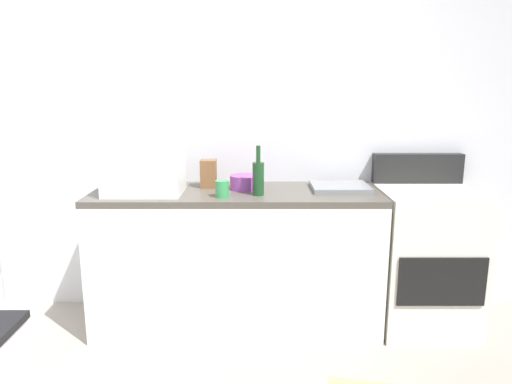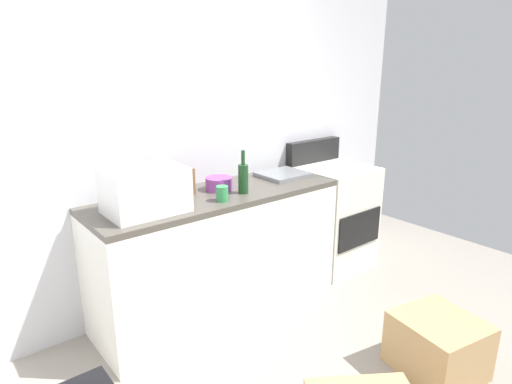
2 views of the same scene
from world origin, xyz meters
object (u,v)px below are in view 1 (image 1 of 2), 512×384
Objects in this scene: stove_oven at (423,256)px; knife_block at (207,174)px; mixing_bowl at (244,182)px; wine_bottle at (257,177)px; microwave at (143,171)px; coffee_mug at (220,189)px.

knife_block is (-1.40, 0.11, 0.52)m from stove_oven.
knife_block is at bearing 166.57° from mixing_bowl.
wine_bottle is at bearing -35.52° from knife_block.
wine_bottle is (0.70, -0.06, -0.03)m from microwave.
microwave is 2.56× the size of knife_block.
mixing_bowl is at bearing 177.45° from stove_oven.
coffee_mug is 0.31m from knife_block.
coffee_mug is at bearing -165.57° from wine_bottle.
stove_oven is 1.39m from coffee_mug.
coffee_mug is 0.56× the size of knife_block.
coffee_mug is at bearing -119.87° from mixing_bowl.
knife_block is 0.95× the size of mixing_bowl.
microwave is 4.60× the size of coffee_mug.
stove_oven is at bearing -2.55° from mixing_bowl.
coffee_mug is at bearing -172.25° from stove_oven.
knife_block is at bearing 25.02° from microwave.
microwave reaches higher than mixing_bowl.
coffee_mug is at bearing -12.97° from microwave.
microwave is 2.42× the size of mixing_bowl.
stove_oven is 1.26m from mixing_bowl.
wine_bottle reaches higher than mixing_bowl.
stove_oven is 2.39× the size of microwave.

